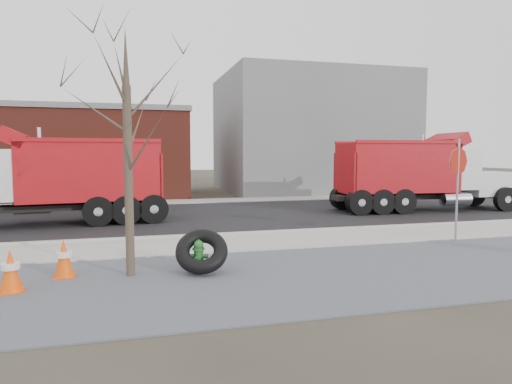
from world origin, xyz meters
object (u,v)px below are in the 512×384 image
object	(u,v)px
fire_hydrant	(199,258)
dump_truck_red_a	(419,172)
stop_sign	(458,173)
dump_truck_red_b	(60,177)
truck_tire	(202,251)

from	to	relation	value
fire_hydrant	dump_truck_red_a	distance (m)	13.95
stop_sign	dump_truck_red_a	xyz separation A→B (m)	(3.30, 6.66, -0.27)
fire_hydrant	dump_truck_red_a	size ratio (longest dim) A/B	0.08
dump_truck_red_b	fire_hydrant	bearing A→B (deg)	109.19
stop_sign	dump_truck_red_b	xyz separation A→B (m)	(-11.78, 6.50, -0.28)
fire_hydrant	dump_truck_red_a	bearing A→B (deg)	52.85
stop_sign	dump_truck_red_b	distance (m)	13.46
dump_truck_red_a	fire_hydrant	bearing A→B (deg)	-139.72
truck_tire	dump_truck_red_b	bearing A→B (deg)	115.89
fire_hydrant	dump_truck_red_a	world-z (taller)	dump_truck_red_a
dump_truck_red_b	dump_truck_red_a	bearing A→B (deg)	173.97
fire_hydrant	stop_sign	xyz separation A→B (m)	(7.86, 1.58, 1.71)
stop_sign	dump_truck_red_a	distance (m)	7.44
fire_hydrant	dump_truck_red_b	distance (m)	9.10
truck_tire	stop_sign	world-z (taller)	stop_sign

